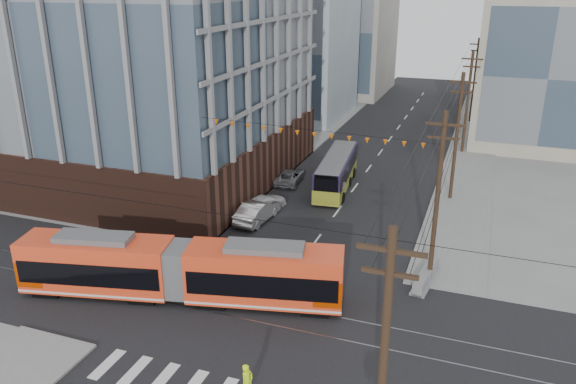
% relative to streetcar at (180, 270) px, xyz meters
% --- Properties ---
extents(ground, '(160.00, 160.00, 0.00)m').
position_rel_streetcar_xyz_m(ground, '(5.30, -3.80, -1.86)').
color(ground, slate).
extents(office_building, '(30.00, 25.00, 28.60)m').
position_rel_streetcar_xyz_m(office_building, '(-16.70, 19.20, 12.44)').
color(office_building, '#381E16').
rests_on(office_building, ground).
extents(bg_bldg_nw_near, '(18.00, 16.00, 18.00)m').
position_rel_streetcar_xyz_m(bg_bldg_nw_near, '(-11.70, 48.20, 7.14)').
color(bg_bldg_nw_near, '#8C99A5').
rests_on(bg_bldg_nw_near, ground).
extents(bg_bldg_ne_near, '(14.00, 14.00, 16.00)m').
position_rel_streetcar_xyz_m(bg_bldg_ne_near, '(21.30, 44.20, 6.14)').
color(bg_bldg_ne_near, gray).
rests_on(bg_bldg_ne_near, ground).
extents(bg_bldg_nw_far, '(16.00, 18.00, 20.00)m').
position_rel_streetcar_xyz_m(bg_bldg_nw_far, '(-8.70, 68.20, 8.14)').
color(bg_bldg_nw_far, gray).
rests_on(bg_bldg_nw_far, ground).
extents(bg_bldg_ne_far, '(16.00, 16.00, 14.00)m').
position_rel_streetcar_xyz_m(bg_bldg_ne_far, '(23.30, 64.20, 5.14)').
color(bg_bldg_ne_far, '#8C99A5').
rests_on(bg_bldg_ne_far, ground).
extents(utility_pole_near, '(0.30, 0.30, 11.00)m').
position_rel_streetcar_xyz_m(utility_pole_near, '(13.80, -9.80, 3.64)').
color(utility_pole_near, black).
rests_on(utility_pole_near, ground).
extents(utility_pole_far, '(0.30, 0.30, 11.00)m').
position_rel_streetcar_xyz_m(utility_pole_far, '(13.80, 52.20, 3.64)').
color(utility_pole_far, black).
rests_on(utility_pole_far, ground).
extents(streetcar, '(19.44, 6.91, 3.72)m').
position_rel_streetcar_xyz_m(streetcar, '(0.00, 0.00, 0.00)').
color(streetcar, '#EC411D').
rests_on(streetcar, ground).
extents(city_bus, '(3.49, 11.12, 3.10)m').
position_rel_streetcar_xyz_m(city_bus, '(3.65, 21.80, -0.31)').
color(city_bus, '#221735').
rests_on(city_bus, ground).
extents(parked_car_silver, '(2.19, 5.17, 1.66)m').
position_rel_streetcar_xyz_m(parked_car_silver, '(-0.16, 12.17, -1.03)').
color(parked_car_silver, silver).
rests_on(parked_car_silver, ground).
extents(parked_car_white, '(2.94, 4.84, 1.31)m').
position_rel_streetcar_xyz_m(parked_car_white, '(-0.45, 14.37, -1.21)').
color(parked_car_white, silver).
rests_on(parked_car_white, ground).
extents(parked_car_grey, '(2.63, 4.89, 1.30)m').
position_rel_streetcar_xyz_m(parked_car_grey, '(-0.78, 21.37, -1.21)').
color(parked_car_grey, '#5D5F61').
rests_on(parked_car_grey, ground).
extents(pedestrian, '(0.61, 0.76, 1.82)m').
position_rel_streetcar_xyz_m(pedestrian, '(7.28, -6.60, -0.95)').
color(pedestrian, '#DAFF18').
rests_on(pedestrian, ground).
extents(jersey_barrier, '(1.48, 4.25, 0.83)m').
position_rel_streetcar_xyz_m(jersey_barrier, '(13.60, 6.95, -1.45)').
color(jersey_barrier, slate).
rests_on(jersey_barrier, ground).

